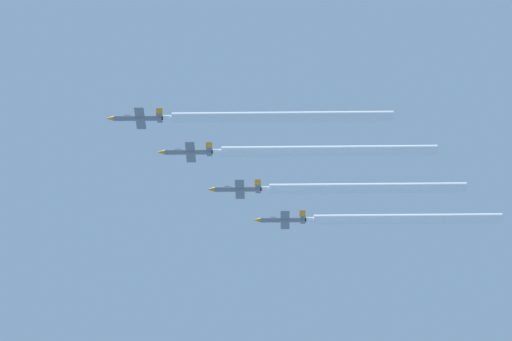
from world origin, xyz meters
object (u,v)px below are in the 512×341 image
Objects in this scene: jet_third_echelon at (236,189)px; jet_lead at (136,118)px; jet_fourth_echelon at (281,220)px; jet_second_echelon at (187,152)px.

jet_lead is at bearing 139.76° from jet_third_echelon.
jet_fourth_echelon is (35.03, -29.41, -4.96)m from jet_lead.
jet_lead is 46.01m from jet_fourth_echelon.
jet_third_echelon is at bearing 140.41° from jet_fourth_echelon.
jet_lead is at bearing 139.98° from jet_fourth_echelon.
jet_second_echelon is at bearing 140.54° from jet_fourth_echelon.
jet_second_echelon reaches higher than jet_third_echelon.
jet_fourth_echelon is (11.66, -9.65, -1.28)m from jet_third_echelon.
jet_third_echelon is at bearing -39.33° from jet_second_echelon.
jet_second_echelon is at bearing -41.20° from jet_lead.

